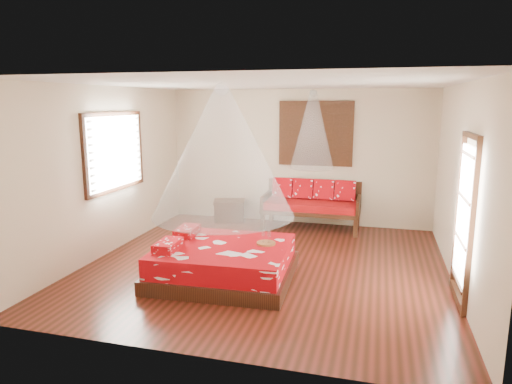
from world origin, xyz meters
TOP-DOWN VIEW (x-y plane):
  - room at (0.00, 0.00)m, footprint 5.54×5.54m
  - bed at (-0.47, -0.70)m, footprint 2.02×1.84m
  - daybed at (0.37, 2.39)m, footprint 1.94×0.86m
  - storage_chest at (-1.43, 2.45)m, footprint 0.76×0.64m
  - shutter_panel at (0.37, 2.72)m, footprint 1.52×0.06m
  - window_left at (-2.71, 0.20)m, footprint 0.10×1.74m
  - glazed_door at (2.72, -0.60)m, footprint 0.08×1.02m
  - wine_tray at (0.12, -0.48)m, footprint 0.28×0.28m
  - mosquito_net_main at (-0.46, -0.70)m, footprint 2.01×2.01m
  - mosquito_net_daybed at (0.37, 2.25)m, footprint 0.85×0.85m

SIDE VIEW (x-z plane):
  - storage_chest at x=-1.43m, z-range 0.00..0.46m
  - bed at x=-0.47m, z-range -0.06..0.56m
  - daybed at x=0.37m, z-range 0.03..1.01m
  - wine_tray at x=0.12m, z-range 0.45..0.67m
  - glazed_door at x=2.72m, z-range -0.01..2.15m
  - room at x=0.00m, z-range -0.02..2.82m
  - window_left at x=-2.71m, z-range 1.03..2.37m
  - mosquito_net_main at x=-0.46m, z-range 0.95..2.75m
  - shutter_panel at x=0.37m, z-range 1.24..2.56m
  - mosquito_net_daybed at x=0.37m, z-range 1.25..2.75m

